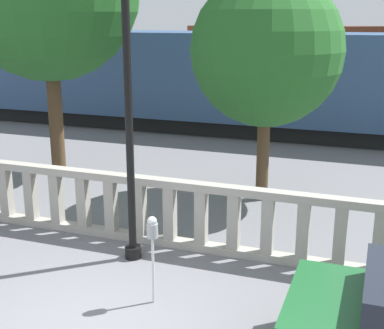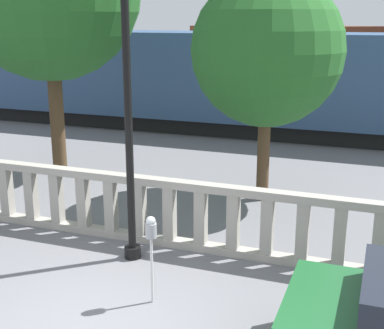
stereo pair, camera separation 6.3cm
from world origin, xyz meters
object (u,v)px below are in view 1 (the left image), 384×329
(lamppost, at_px, (127,69))
(train_far, at_px, (331,52))
(parking_meter, at_px, (152,235))
(train_near, at_px, (194,79))
(tree_left, at_px, (267,51))

(lamppost, bearing_deg, train_far, 89.34)
(train_far, bearing_deg, parking_meter, -88.83)
(parking_meter, bearing_deg, train_far, 91.17)
(train_far, bearing_deg, train_near, -99.72)
(lamppost, relative_size, train_far, 0.30)
(train_near, distance_m, train_far, 18.16)
(parking_meter, xyz_separation_m, train_near, (-3.68, 12.06, 0.78))
(train_far, xyz_separation_m, tree_left, (1.07, -24.89, 1.52))
(lamppost, height_order, train_near, lamppost)
(lamppost, relative_size, train_near, 0.20)
(train_far, height_order, tree_left, tree_left)
(lamppost, relative_size, tree_left, 1.10)
(lamppost, xyz_separation_m, train_far, (0.33, 28.71, -1.42))
(lamppost, xyz_separation_m, parking_meter, (0.94, -1.25, -2.18))
(tree_left, bearing_deg, train_far, 92.47)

